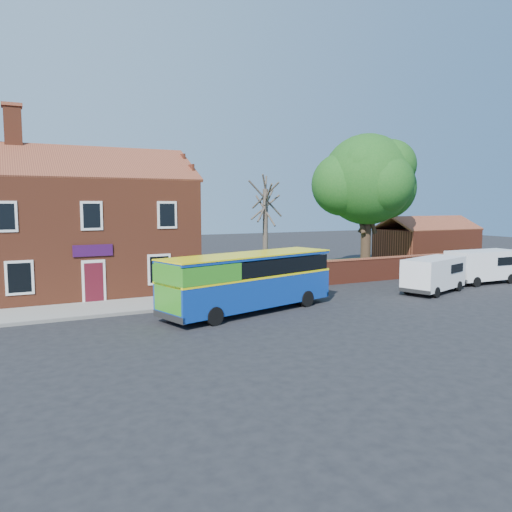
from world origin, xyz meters
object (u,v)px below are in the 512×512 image
bus (244,280)px  large_tree (366,183)px  van_near (434,273)px  van_far (482,265)px

bus → large_tree: (14.22, 8.71, 5.19)m
bus → van_near: (12.30, -0.04, -0.46)m
van_far → bus: bearing=-175.4°
bus → large_tree: 17.47m
van_near → bus: bearing=161.1°
bus → van_far: size_ratio=1.93×
van_near → van_far: bearing=-7.2°
bus → large_tree: large_tree is taller
van_far → large_tree: 10.11m
bus → van_far: bearing=-12.2°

